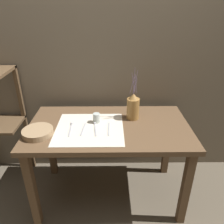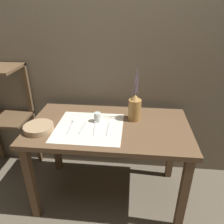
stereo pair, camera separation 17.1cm
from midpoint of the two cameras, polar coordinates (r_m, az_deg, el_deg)
The scene contains 11 objects.
ground_plane at distance 2.25m, azimuth -3.03°, elevation -20.43°, with size 12.00×12.00×0.00m, color brown.
stone_wall_back at distance 2.05m, azimuth -3.34°, elevation 14.08°, with size 7.00×0.06×2.40m.
wooden_table at distance 1.82m, azimuth -3.52°, elevation -6.29°, with size 1.30×0.72×0.76m.
linen_cloth at distance 1.74m, azimuth -8.70°, elevation -4.37°, with size 0.53×0.50×0.00m.
pitcher_with_flowers at distance 1.83m, azimuth 2.85°, elevation 1.23°, with size 0.11×0.11×0.44m.
wooden_bowl at distance 1.76m, azimuth -21.51°, elevation -5.00°, with size 0.23×0.23×0.05m.
glass_tumbler_near at distance 1.80m, azimuth -6.81°, elevation -1.63°, with size 0.06×0.06×0.08m.
spoon_inner at distance 1.79m, azimuth -13.35°, elevation -3.66°, with size 0.03×0.20×0.02m.
fork_inner at distance 1.73m, azimuth -10.37°, elevation -4.49°, with size 0.03×0.19×0.00m.
spoon_outer at distance 1.76m, azimuth -7.27°, elevation -3.64°, with size 0.04×0.20×0.02m.
fork_outer at distance 1.71m, azimuth -3.80°, elevation -4.52°, with size 0.01×0.19×0.00m.
Camera 1 is at (0.01, -1.53, 1.64)m, focal length 35.00 mm.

